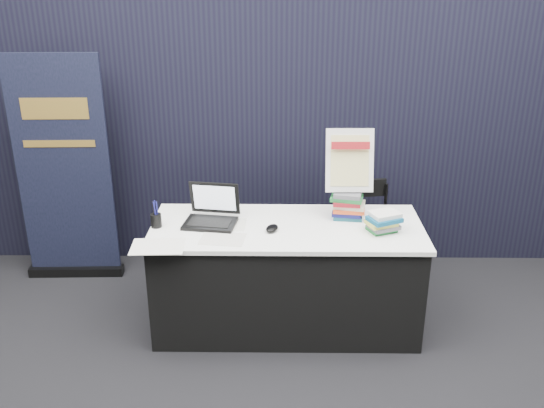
{
  "coord_description": "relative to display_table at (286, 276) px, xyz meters",
  "views": [
    {
      "loc": [
        -0.06,
        -3.1,
        2.41
      ],
      "look_at": [
        -0.1,
        0.55,
        0.91
      ],
      "focal_mm": 40.0,
      "sensor_mm": 36.0,
      "label": 1
    }
  ],
  "objects": [
    {
      "name": "info_sign",
      "position": [
        0.41,
        0.17,
        0.77
      ],
      "size": [
        0.32,
        0.15,
        0.43
      ],
      "rotation": [
        0.0,
        0.0,
        0.02
      ],
      "color": "black",
      "rests_on": "book_stack_tall"
    },
    {
      "name": "book_stack_short",
      "position": [
        0.62,
        -0.08,
        0.44
      ],
      "size": [
        0.23,
        0.21,
        0.13
      ],
      "rotation": [
        0.0,
        0.0,
        0.43
      ],
      "color": "#1C692F",
      "rests_on": "display_table"
    },
    {
      "name": "wall_back",
      "position": [
        0.0,
        3.45,
        1.37
      ],
      "size": [
        8.0,
        0.02,
        3.5
      ],
      "primitive_type": "cube",
      "color": "#B9B8AF",
      "rests_on": "floor"
    },
    {
      "name": "floor",
      "position": [
        0.0,
        -0.55,
        -0.38
      ],
      "size": [
        8.0,
        8.0,
        0.0
      ],
      "primitive_type": "plane",
      "color": "black",
      "rests_on": "ground"
    },
    {
      "name": "pen_cup",
      "position": [
        -0.86,
        -0.02,
        0.42
      ],
      "size": [
        0.09,
        0.09,
        0.09
      ],
      "primitive_type": "cylinder",
      "rotation": [
        0.0,
        0.0,
        0.33
      ],
      "color": "black",
      "rests_on": "display_table"
    },
    {
      "name": "book_stack_tall",
      "position": [
        0.41,
        0.14,
        0.47
      ],
      "size": [
        0.22,
        0.19,
        0.19
      ],
      "rotation": [
        0.0,
        0.0,
        -0.22
      ],
      "color": "#164855",
      "rests_on": "display_table"
    },
    {
      "name": "brochure_right",
      "position": [
        -0.42,
        0.02,
        0.38
      ],
      "size": [
        0.29,
        0.21,
        0.0
      ],
      "primitive_type": "cube",
      "rotation": [
        0.0,
        0.0,
        -0.03
      ],
      "color": "silver",
      "rests_on": "display_table"
    },
    {
      "name": "mouse",
      "position": [
        -0.1,
        -0.08,
        0.39
      ],
      "size": [
        0.11,
        0.14,
        0.04
      ],
      "primitive_type": "ellipsoid",
      "rotation": [
        0.0,
        0.0,
        -0.35
      ],
      "color": "black",
      "rests_on": "display_table"
    },
    {
      "name": "drape_partition",
      "position": [
        0.0,
        1.05,
        0.82
      ],
      "size": [
        6.0,
        0.08,
        2.4
      ],
      "primitive_type": "cube",
      "color": "black",
      "rests_on": "floor"
    },
    {
      "name": "stacking_chair",
      "position": [
        0.61,
        0.61,
        0.07
      ],
      "size": [
        0.42,
        0.43,
        0.8
      ],
      "rotation": [
        0.0,
        0.0,
        0.18
      ],
      "color": "black",
      "rests_on": "floor"
    },
    {
      "name": "brochure_mid",
      "position": [
        -0.41,
        -0.2,
        0.38
      ],
      "size": [
        0.3,
        0.23,
        0.0
      ],
      "primitive_type": "cube",
      "rotation": [
        0.0,
        0.0,
        -0.11
      ],
      "color": "silver",
      "rests_on": "display_table"
    },
    {
      "name": "pullup_banner",
      "position": [
        -1.69,
        0.69,
        0.41
      ],
      "size": [
        0.75,
        0.12,
        1.77
      ],
      "rotation": [
        0.0,
        0.0,
        0.03
      ],
      "color": "black",
      "rests_on": "floor"
    },
    {
      "name": "brochure_left",
      "position": [
        -0.8,
        -0.32,
        0.38
      ],
      "size": [
        0.33,
        0.24,
        0.0
      ],
      "primitive_type": "cube",
      "rotation": [
        0.0,
        0.0,
        0.04
      ],
      "color": "silver",
      "rests_on": "display_table"
    },
    {
      "name": "display_table",
      "position": [
        0.0,
        0.0,
        0.0
      ],
      "size": [
        1.8,
        0.75,
        0.75
      ],
      "color": "black",
      "rests_on": "floor"
    },
    {
      "name": "laptop",
      "position": [
        -0.51,
        0.05,
        0.43
      ],
      "size": [
        0.37,
        0.32,
        0.26
      ],
      "rotation": [
        0.0,
        0.0,
        -0.15
      ],
      "color": "black",
      "rests_on": "display_table"
    }
  ]
}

